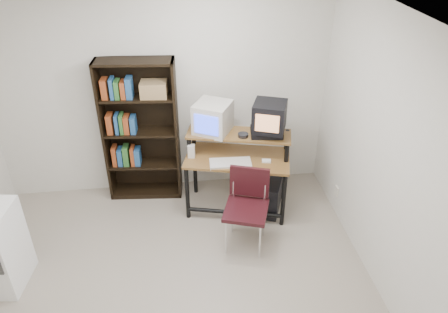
{
  "coord_description": "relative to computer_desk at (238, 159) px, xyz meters",
  "views": [
    {
      "loc": [
        0.11,
        -2.88,
        3.39
      ],
      "look_at": [
        0.62,
        1.1,
        0.92
      ],
      "focal_mm": 35.0,
      "sensor_mm": 36.0,
      "label": 1
    }
  ],
  "objects": [
    {
      "name": "keyboard",
      "position": [
        -0.11,
        -0.15,
        0.05
      ],
      "size": [
        0.48,
        0.23,
        0.03
      ],
      "primitive_type": "cube",
      "rotation": [
        0.0,
        0.0,
        -0.05
      ],
      "color": "beige",
      "rests_on": "computer_desk"
    },
    {
      "name": "desk_speaker",
      "position": [
        -0.53,
        0.05,
        0.12
      ],
      "size": [
        0.09,
        0.09,
        0.17
      ],
      "primitive_type": "cube",
      "rotation": [
        0.0,
        0.0,
        -0.16
      ],
      "color": "beige",
      "rests_on": "computer_desk"
    },
    {
      "name": "cd_spindle",
      "position": [
        0.06,
        0.01,
        0.31
      ],
      "size": [
        0.15,
        0.15,
        0.05
      ],
      "primitive_type": "cylinder",
      "rotation": [
        0.0,
        0.0,
        -0.35
      ],
      "color": "#26262B",
      "rests_on": "computer_desk"
    },
    {
      "name": "floor",
      "position": [
        -0.82,
        -1.39,
        -0.69
      ],
      "size": [
        4.0,
        4.0,
        0.01
      ],
      "primitive_type": "cube",
      "color": "#A79B8B",
      "rests_on": "ground"
    },
    {
      "name": "vcr",
      "position": [
        0.33,
        0.02,
        0.32
      ],
      "size": [
        0.39,
        0.3,
        0.08
      ],
      "primitive_type": "cube",
      "rotation": [
        0.0,
        0.0,
        -0.12
      ],
      "color": "black",
      "rests_on": "computer_desk"
    },
    {
      "name": "wall_outlet",
      "position": [
        1.17,
        -0.24,
        -0.39
      ],
      "size": [
        0.02,
        0.08,
        0.12
      ],
      "primitive_type": "cube",
      "color": "beige",
      "rests_on": "right_wall"
    },
    {
      "name": "pc_tower",
      "position": [
        0.41,
        -0.12,
        -0.48
      ],
      "size": [
        0.35,
        0.49,
        0.42
      ],
      "primitive_type": "cube",
      "rotation": [
        0.0,
        0.0,
        -0.37
      ],
      "color": "black",
      "rests_on": "floor"
    },
    {
      "name": "crt_monitor",
      "position": [
        -0.27,
        0.19,
        0.46
      ],
      "size": [
        0.52,
        0.52,
        0.36
      ],
      "rotation": [
        0.0,
        0.0,
        -0.49
      ],
      "color": "beige",
      "rests_on": "computer_desk"
    },
    {
      "name": "back_wall",
      "position": [
        -0.82,
        0.61,
        0.61
      ],
      "size": [
        4.0,
        0.01,
        2.6
      ],
      "primitive_type": "cube",
      "color": "silver",
      "rests_on": "floor"
    },
    {
      "name": "mouse",
      "position": [
        0.31,
        -0.17,
        0.05
      ],
      "size": [
        0.11,
        0.08,
        0.03
      ],
      "primitive_type": "cube",
      "rotation": [
        0.0,
        0.0,
        -0.19
      ],
      "color": "white",
      "rests_on": "mousepad"
    },
    {
      "name": "computer_desk",
      "position": [
        0.0,
        0.0,
        0.0
      ],
      "size": [
        1.31,
        0.87,
        0.98
      ],
      "rotation": [
        0.0,
        0.0,
        -0.25
      ],
      "color": "brown",
      "rests_on": "floor"
    },
    {
      "name": "crt_tv",
      "position": [
        0.35,
        0.01,
        0.53
      ],
      "size": [
        0.45,
        0.45,
        0.33
      ],
      "rotation": [
        0.0,
        0.0,
        -0.36
      ],
      "color": "black",
      "rests_on": "vcr"
    },
    {
      "name": "ceiling",
      "position": [
        -0.82,
        -1.39,
        1.91
      ],
      "size": [
        4.0,
        4.0,
        0.01
      ],
      "primitive_type": "cube",
      "color": "white",
      "rests_on": "back_wall"
    },
    {
      "name": "mousepad",
      "position": [
        0.3,
        -0.17,
        0.04
      ],
      "size": [
        0.27,
        0.25,
        0.01
      ],
      "primitive_type": "cube",
      "rotation": [
        0.0,
        0.0,
        -0.42
      ],
      "color": "black",
      "rests_on": "computer_desk"
    },
    {
      "name": "bookshelf",
      "position": [
        -1.11,
        0.46,
        0.23
      ],
      "size": [
        0.92,
        0.38,
        1.79
      ],
      "rotation": [
        0.0,
        0.0,
        -0.09
      ],
      "color": "black",
      "rests_on": "floor"
    },
    {
      "name": "school_chair",
      "position": [
        0.01,
        -0.62,
        -0.13
      ],
      "size": [
        0.57,
        0.57,
        0.89
      ],
      "rotation": [
        0.0,
        0.0,
        -0.32
      ],
      "color": "black",
      "rests_on": "floor"
    },
    {
      "name": "right_wall",
      "position": [
        1.18,
        -1.39,
        0.61
      ],
      "size": [
        0.01,
        4.0,
        2.6
      ],
      "primitive_type": "cube",
      "color": "silver",
      "rests_on": "floor"
    }
  ]
}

